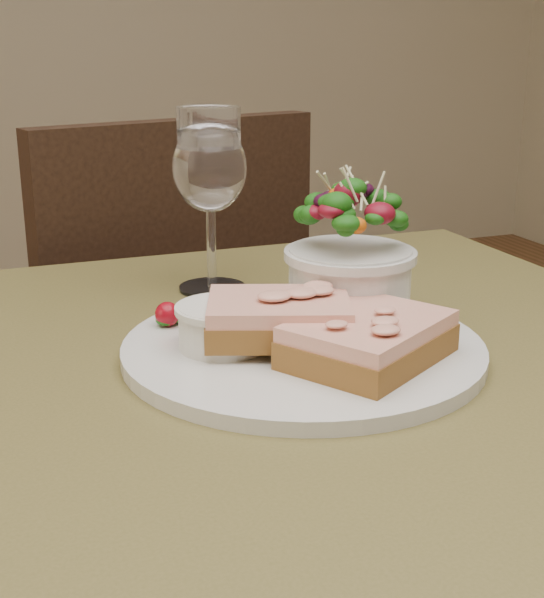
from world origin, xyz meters
name	(u,v)px	position (x,y,z in m)	size (l,w,h in m)	color
cafe_table	(280,486)	(0.00, 0.00, 0.65)	(0.80, 0.80, 0.75)	#4D4821
chair_far	(140,474)	(0.01, 0.69, 0.29)	(0.51, 0.51, 0.90)	black
dinner_plate	(303,349)	(0.03, 0.03, 0.76)	(0.30, 0.30, 0.01)	silver
sandwich_front	(368,339)	(0.06, -0.02, 0.78)	(0.16, 0.15, 0.03)	#543016
sandwich_back	(279,318)	(0.01, 0.03, 0.79)	(0.14, 0.12, 0.03)	#543016
ramekin	(223,324)	(-0.03, 0.04, 0.78)	(0.07, 0.07, 0.04)	silver
salad_bowl	(350,251)	(0.10, 0.08, 0.82)	(0.11, 0.11, 0.13)	silver
garnish	(176,314)	(-0.05, 0.12, 0.77)	(0.05, 0.04, 0.02)	#0A380A
wine_glass	(210,173)	(0.02, 0.24, 0.87)	(0.08, 0.08, 0.18)	white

